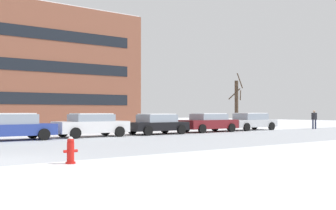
{
  "coord_description": "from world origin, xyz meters",
  "views": [
    {
      "loc": [
        -3.9,
        -13.43,
        1.6
      ],
      "look_at": [
        10.98,
        5.66,
        1.93
      ],
      "focal_mm": 44.83,
      "sensor_mm": 36.0,
      "label": 1
    }
  ],
  "objects_px": {
    "fire_hydrant": "(71,150)",
    "parked_car_silver": "(251,121)",
    "parked_car_maroon": "(209,122)",
    "parked_car_white": "(91,125)",
    "pedestrian_crossing": "(314,118)",
    "parked_car_blue": "(11,127)",
    "parked_car_black": "(157,124)"
  },
  "relations": [
    {
      "from": "parked_car_blue",
      "to": "parked_car_white",
      "type": "distance_m",
      "value": 4.85
    },
    {
      "from": "parked_car_blue",
      "to": "parked_car_maroon",
      "type": "height_order",
      "value": "parked_car_blue"
    },
    {
      "from": "parked_car_blue",
      "to": "parked_car_white",
      "type": "bearing_deg",
      "value": 1.34
    },
    {
      "from": "parked_car_blue",
      "to": "parked_car_black",
      "type": "height_order",
      "value": "parked_car_blue"
    },
    {
      "from": "pedestrian_crossing",
      "to": "parked_car_white",
      "type": "bearing_deg",
      "value": 174.52
    },
    {
      "from": "fire_hydrant",
      "to": "parked_car_white",
      "type": "height_order",
      "value": "parked_car_white"
    },
    {
      "from": "parked_car_blue",
      "to": "pedestrian_crossing",
      "type": "height_order",
      "value": "pedestrian_crossing"
    },
    {
      "from": "fire_hydrant",
      "to": "pedestrian_crossing",
      "type": "distance_m",
      "value": 28.66
    },
    {
      "from": "fire_hydrant",
      "to": "parked_car_blue",
      "type": "relative_size",
      "value": 0.18
    },
    {
      "from": "parked_car_white",
      "to": "parked_car_maroon",
      "type": "height_order",
      "value": "parked_car_white"
    },
    {
      "from": "parked_car_silver",
      "to": "pedestrian_crossing",
      "type": "height_order",
      "value": "pedestrian_crossing"
    },
    {
      "from": "parked_car_blue",
      "to": "parked_car_white",
      "type": "relative_size",
      "value": 1.02
    },
    {
      "from": "parked_car_blue",
      "to": "pedestrian_crossing",
      "type": "distance_m",
      "value": 25.5
    },
    {
      "from": "parked_car_white",
      "to": "parked_car_maroon",
      "type": "relative_size",
      "value": 0.99
    },
    {
      "from": "fire_hydrant",
      "to": "parked_car_maroon",
      "type": "xyz_separation_m",
      "value": [
        16.23,
        11.06,
        0.32
      ]
    },
    {
      "from": "fire_hydrant",
      "to": "parked_car_maroon",
      "type": "relative_size",
      "value": 0.18
    },
    {
      "from": "fire_hydrant",
      "to": "pedestrian_crossing",
      "type": "bearing_deg",
      "value": 18.8
    },
    {
      "from": "pedestrian_crossing",
      "to": "parked_car_silver",
      "type": "bearing_deg",
      "value": 161.97
    },
    {
      "from": "fire_hydrant",
      "to": "parked_car_black",
      "type": "distance_m",
      "value": 15.87
    },
    {
      "from": "parked_car_blue",
      "to": "parked_car_white",
      "type": "xyz_separation_m",
      "value": [
        4.84,
        0.11,
        -0.0
      ]
    },
    {
      "from": "pedestrian_crossing",
      "to": "fire_hydrant",
      "type": "bearing_deg",
      "value": -161.2
    },
    {
      "from": "parked_car_black",
      "to": "pedestrian_crossing",
      "type": "relative_size",
      "value": 2.6
    },
    {
      "from": "parked_car_black",
      "to": "parked_car_maroon",
      "type": "xyz_separation_m",
      "value": [
        4.84,
        0.01,
        0.01
      ]
    },
    {
      "from": "fire_hydrant",
      "to": "parked_car_blue",
      "type": "xyz_separation_m",
      "value": [
        1.69,
        11.09,
        0.34
      ]
    },
    {
      "from": "parked_car_blue",
      "to": "parked_car_maroon",
      "type": "xyz_separation_m",
      "value": [
        14.53,
        -0.03,
        -0.02
      ]
    },
    {
      "from": "parked_car_white",
      "to": "parked_car_black",
      "type": "xyz_separation_m",
      "value": [
        4.84,
        -0.16,
        -0.03
      ]
    },
    {
      "from": "parked_car_black",
      "to": "pedestrian_crossing",
      "type": "height_order",
      "value": "pedestrian_crossing"
    },
    {
      "from": "parked_car_blue",
      "to": "parked_car_silver",
      "type": "bearing_deg",
      "value": 0.32
    },
    {
      "from": "fire_hydrant",
      "to": "parked_car_silver",
      "type": "bearing_deg",
      "value": 28.0
    },
    {
      "from": "parked_car_white",
      "to": "fire_hydrant",
      "type": "bearing_deg",
      "value": -120.26
    },
    {
      "from": "parked_car_blue",
      "to": "parked_car_black",
      "type": "xyz_separation_m",
      "value": [
        9.69,
        -0.05,
        -0.03
      ]
    },
    {
      "from": "fire_hydrant",
      "to": "parked_car_black",
      "type": "xyz_separation_m",
      "value": [
        11.38,
        11.05,
        0.31
      ]
    }
  ]
}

